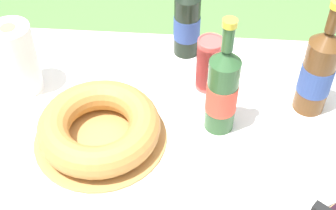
# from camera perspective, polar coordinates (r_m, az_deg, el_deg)

# --- Properties ---
(garden_table) EXTENTS (1.77, 1.01, 0.76)m
(garden_table) POSITION_cam_1_polar(r_m,az_deg,el_deg) (1.22, -0.28, -8.65)
(garden_table) COLOR brown
(garden_table) RESTS_ON ground_plane
(tablecloth) EXTENTS (1.78, 1.02, 0.10)m
(tablecloth) POSITION_cam_1_polar(r_m,az_deg,el_deg) (1.17, -0.29, -7.04)
(tablecloth) COLOR white
(tablecloth) RESTS_ON garden_table
(bundt_cake) EXTENTS (0.34, 0.34, 0.09)m
(bundt_cake) POSITION_cam_1_polar(r_m,az_deg,el_deg) (1.18, -8.38, -2.74)
(bundt_cake) COLOR #B78447
(bundt_cake) RESTS_ON tablecloth
(cup_stack) EXTENTS (0.07, 0.07, 0.16)m
(cup_stack) POSITION_cam_1_polar(r_m,az_deg,el_deg) (1.29, 5.06, 4.98)
(cup_stack) COLOR #E04C47
(cup_stack) RESTS_ON tablecloth
(cider_bottle_green) EXTENTS (0.08, 0.08, 0.33)m
(cider_bottle_green) POSITION_cam_1_polar(r_m,az_deg,el_deg) (1.15, 6.64, 1.81)
(cider_bottle_green) COLOR #2D562D
(cider_bottle_green) RESTS_ON tablecloth
(cider_bottle_amber) EXTENTS (0.09, 0.09, 0.33)m
(cider_bottle_amber) POSITION_cam_1_polar(r_m,az_deg,el_deg) (1.26, 17.79, 3.88)
(cider_bottle_amber) COLOR brown
(cider_bottle_amber) RESTS_ON tablecloth
(juice_bottle_red) EXTENTS (0.08, 0.08, 0.31)m
(juice_bottle_red) POSITION_cam_1_polar(r_m,az_deg,el_deg) (1.40, 2.34, 10.22)
(juice_bottle_red) COLOR black
(juice_bottle_red) RESTS_ON tablecloth
(paper_towel_roll) EXTENTS (0.11, 0.11, 0.21)m
(paper_towel_roll) POSITION_cam_1_polar(r_m,az_deg,el_deg) (1.34, -17.95, 5.38)
(paper_towel_roll) COLOR white
(paper_towel_roll) RESTS_ON tablecloth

